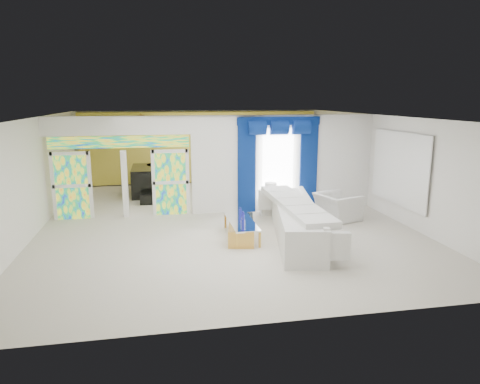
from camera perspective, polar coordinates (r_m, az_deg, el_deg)
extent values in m
plane|color=#B7AF9E|center=(12.75, -2.33, -3.77)|extent=(12.00, 12.00, 0.00)
cube|color=white|center=(13.85, 5.86, 3.82)|extent=(5.70, 0.18, 3.00)
cube|color=white|center=(13.20, -15.57, 8.38)|extent=(4.30, 0.18, 0.55)
cube|color=#994C3F|center=(13.60, -21.14, 0.76)|extent=(0.95, 0.04, 2.00)
cube|color=#994C3F|center=(13.37, -9.05, 1.25)|extent=(0.95, 0.04, 2.00)
cube|color=#994C3F|center=(13.23, -15.45, 6.33)|extent=(4.00, 0.05, 0.35)
cube|color=white|center=(13.69, 4.96, 3.53)|extent=(1.00, 0.02, 2.30)
cube|color=#04154D|center=(13.43, 0.88, 3.19)|extent=(0.55, 0.10, 2.80)
cube|color=#04154D|center=(13.97, 8.95, 3.39)|extent=(0.55, 0.10, 2.80)
cube|color=#04154D|center=(13.52, 5.11, 9.26)|extent=(2.60, 0.12, 0.25)
cube|color=white|center=(13.14, 20.16, 2.90)|extent=(0.04, 2.70, 1.90)
cube|color=gold|center=(18.22, -5.10, 5.85)|extent=(9.70, 0.12, 2.90)
cube|color=silver|center=(11.21, 7.27, -3.87)|extent=(1.79, 4.51, 0.84)
cube|color=gold|center=(11.22, 0.17, -4.89)|extent=(0.97, 1.94, 0.41)
cube|color=silver|center=(13.52, 5.23, -1.99)|extent=(1.23, 0.47, 0.40)
cylinder|color=white|center=(13.33, 4.03, -0.01)|extent=(0.36, 0.36, 0.58)
imported|color=silver|center=(13.11, 12.62, -1.89)|extent=(1.30, 1.40, 0.76)
cube|color=black|center=(16.50, -11.25, 1.51)|extent=(1.54, 2.01, 1.02)
cube|color=black|center=(15.00, -11.22, -0.94)|extent=(0.91, 0.36, 0.30)
cube|color=#A27B51|center=(15.01, -21.53, -0.49)|extent=(0.70, 0.67, 0.85)
sphere|color=gold|center=(15.56, -12.81, 8.76)|extent=(0.60, 0.60, 0.60)
cylinder|color=navy|center=(10.56, 0.40, -4.17)|extent=(0.09, 0.09, 0.23)
cylinder|color=white|center=(10.81, 0.39, -4.03)|extent=(0.10, 0.10, 0.14)
cylinder|color=navy|center=(11.61, 0.04, -2.76)|extent=(0.08, 0.08, 0.19)
cylinder|color=navy|center=(11.08, 0.39, -3.39)|extent=(0.08, 0.08, 0.23)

